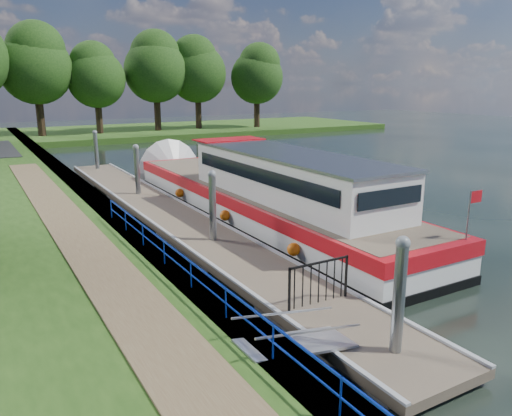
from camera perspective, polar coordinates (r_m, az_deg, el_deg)
ground at (r=11.90m, az=13.69°, el=-16.18°), size 160.00×160.00×0.00m
bank_edge at (r=23.44m, az=-17.43°, el=-0.25°), size 1.10×90.00×0.78m
far_bank at (r=62.60m, az=-12.11°, el=8.58°), size 60.00×18.00×0.60m
footpath at (r=16.37m, az=-18.27°, el=-4.89°), size 1.60×40.00×0.05m
blue_fence at (r=12.15m, az=-5.62°, el=-8.27°), size 0.04×18.04×0.72m
pontoon at (r=22.31m, az=-9.84°, el=-1.05°), size 2.50×30.00×0.56m
mooring_piles at (r=22.05m, az=-9.96°, el=1.69°), size 0.30×27.30×3.55m
gangway at (r=10.88m, az=4.66°, el=-15.07°), size 2.58×1.00×0.92m
gate_panel at (r=12.89m, az=7.20°, el=-7.76°), size 1.85×0.05×1.15m
barge at (r=22.60m, az=-0.39°, el=1.71°), size 4.36×21.15×4.78m
horizon_trees at (r=56.28m, az=-25.12°, el=14.84°), size 54.38×10.03×12.87m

